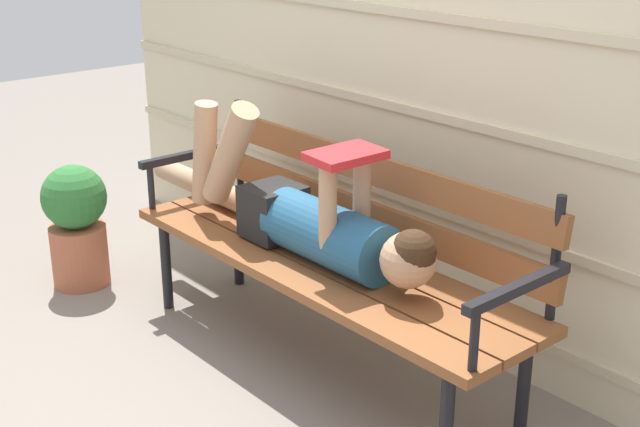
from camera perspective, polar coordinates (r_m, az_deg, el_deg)
The scene contains 5 objects.
ground_plane at distance 3.30m, azimuth -2.54°, elevation -10.89°, with size 12.00×12.00×0.00m, color gray.
house_siding at distance 3.36m, azimuth 6.90°, elevation 9.83°, with size 4.19×0.08×2.21m.
park_bench at distance 3.23m, azimuth 0.96°, elevation -2.03°, with size 1.82×0.51×0.86m.
reclining_person at distance 3.22m, azimuth -1.23°, elevation -0.03°, with size 1.74×0.27×0.54m.
potted_plant at distance 4.09m, azimuth -15.75°, elevation -0.54°, with size 0.29×0.29×0.57m.
Camera 1 is at (2.23, -1.73, 1.71)m, focal length 48.58 mm.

